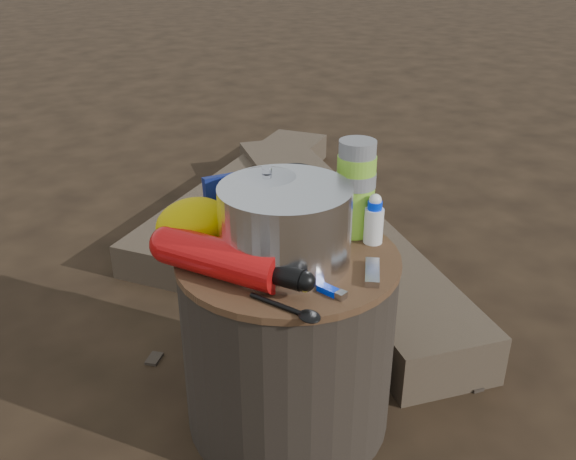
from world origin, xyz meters
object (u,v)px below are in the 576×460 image
log_main (333,228)px  thermos (356,189)px  stump (288,340)px  camping_pot (267,211)px  travel_mug (296,193)px  fuel_bottle (221,259)px

log_main → thermos: bearing=-108.1°
stump → camping_pot: camping_pot is taller
camping_pot → travel_mug: bearing=35.7°
thermos → travel_mug: bearing=112.3°
thermos → travel_mug: thermos is taller
camping_pot → thermos: size_ratio=0.81×
stump → log_main: stump is taller
log_main → fuel_bottle: (-0.76, -0.63, 0.39)m
log_main → travel_mug: size_ratio=14.59×
thermos → stump: bearing=-176.8°
stump → thermos: size_ratio=2.21×
log_main → fuel_bottle: 1.06m
fuel_bottle → log_main: bearing=11.4°
log_main → fuel_bottle: bearing=-123.9°
thermos → travel_mug: size_ratio=1.82×
log_main → thermos: size_ratio=8.04×
stump → travel_mug: size_ratio=4.01×
camping_pot → thermos: (0.19, -0.04, 0.02)m
fuel_bottle → travel_mug: (0.28, 0.15, 0.02)m
camping_pot → travel_mug: size_ratio=1.47×
thermos → fuel_bottle: bearing=-178.1°
stump → thermos: bearing=3.2°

